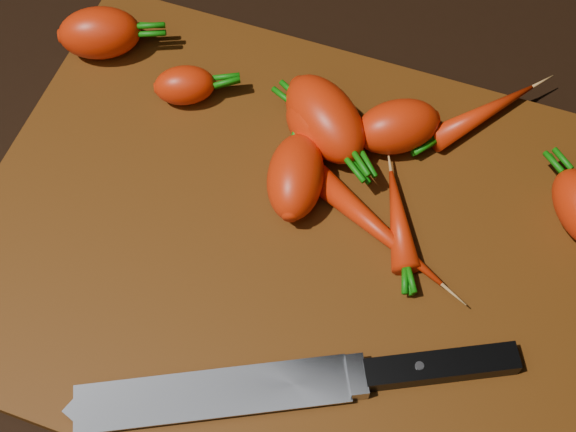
% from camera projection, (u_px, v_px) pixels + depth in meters
% --- Properties ---
extents(ground, '(2.00, 2.00, 0.01)m').
position_uv_depth(ground, '(284.00, 246.00, 0.66)').
color(ground, black).
extents(cutting_board, '(0.50, 0.40, 0.01)m').
position_uv_depth(cutting_board, '(284.00, 240.00, 0.65)').
color(cutting_board, '#542807').
rests_on(cutting_board, ground).
extents(carrot_0, '(0.09, 0.07, 0.05)m').
position_uv_depth(carrot_0, '(100.00, 33.00, 0.72)').
color(carrot_0, red).
rests_on(carrot_0, cutting_board).
extents(carrot_1, '(0.08, 0.08, 0.05)m').
position_uv_depth(carrot_1, '(322.00, 127.00, 0.67)').
color(carrot_1, red).
rests_on(carrot_1, cutting_board).
extents(carrot_2, '(0.10, 0.10, 0.05)m').
position_uv_depth(carrot_2, '(325.00, 119.00, 0.67)').
color(carrot_2, red).
rests_on(carrot_2, cutting_board).
extents(carrot_3, '(0.06, 0.09, 0.05)m').
position_uv_depth(carrot_3, '(296.00, 177.00, 0.64)').
color(carrot_3, red).
rests_on(carrot_3, cutting_board).
extents(carrot_4, '(0.08, 0.08, 0.05)m').
position_uv_depth(carrot_4, '(397.00, 127.00, 0.67)').
color(carrot_4, red).
rests_on(carrot_4, cutting_board).
extents(carrot_5, '(0.06, 0.05, 0.03)m').
position_uv_depth(carrot_5, '(185.00, 85.00, 0.70)').
color(carrot_5, red).
rests_on(carrot_5, cutting_board).
extents(carrot_7, '(0.08, 0.10, 0.02)m').
position_uv_depth(carrot_7, '(484.00, 113.00, 0.69)').
color(carrot_7, red).
rests_on(carrot_7, cutting_board).
extents(carrot_8, '(0.13, 0.08, 0.02)m').
position_uv_depth(carrot_8, '(377.00, 228.00, 0.63)').
color(carrot_8, red).
rests_on(carrot_8, cutting_board).
extents(carrot_9, '(0.06, 0.09, 0.02)m').
position_uv_depth(carrot_9, '(398.00, 219.00, 0.64)').
color(carrot_9, red).
rests_on(carrot_9, cutting_board).
extents(knife, '(0.30, 0.17, 0.02)m').
position_uv_depth(knife, '(240.00, 391.00, 0.58)').
color(knife, gray).
rests_on(knife, cutting_board).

